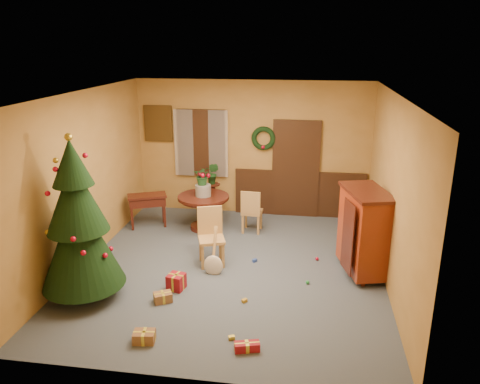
% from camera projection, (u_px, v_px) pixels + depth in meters
% --- Properties ---
extents(room_envelope, '(5.50, 5.50, 5.50)m').
position_uv_depth(room_envelope, '(261.00, 165.00, 10.07)').
color(room_envelope, '#3C4758').
rests_on(room_envelope, ground).
extents(dining_table, '(1.03, 1.03, 0.71)m').
position_uv_depth(dining_table, '(204.00, 206.00, 9.40)').
color(dining_table, black).
rests_on(dining_table, floor).
extents(urn, '(0.31, 0.31, 0.23)m').
position_uv_depth(urn, '(203.00, 190.00, 9.30)').
color(urn, slate).
rests_on(urn, dining_table).
extents(centerpiece_plant, '(0.35, 0.30, 0.39)m').
position_uv_depth(centerpiece_plant, '(203.00, 175.00, 9.21)').
color(centerpiece_plant, '#1E4C23').
rests_on(centerpiece_plant, urn).
extents(chair_near, '(0.54, 0.54, 0.99)m').
position_uv_depth(chair_near, '(211.00, 234.00, 7.96)').
color(chair_near, '#A47D41').
rests_on(chair_near, floor).
extents(chair_far, '(0.41, 0.41, 0.89)m').
position_uv_depth(chair_far, '(251.00, 210.00, 9.23)').
color(chair_far, '#A47D41').
rests_on(chair_far, floor).
extents(guitar, '(0.43, 0.55, 0.73)m').
position_uv_depth(guitar, '(213.00, 253.00, 7.60)').
color(guitar, beige).
rests_on(guitar, floor).
extents(plant_stand, '(0.29, 0.29, 0.76)m').
position_uv_depth(plant_stand, '(213.00, 197.00, 10.03)').
color(plant_stand, black).
rests_on(plant_stand, floor).
extents(stand_plant, '(0.30, 0.26, 0.47)m').
position_uv_depth(stand_plant, '(213.00, 173.00, 9.87)').
color(stand_plant, '#19471E').
rests_on(stand_plant, plant_stand).
extents(christmas_tree, '(1.20, 1.20, 2.49)m').
position_uv_depth(christmas_tree, '(78.00, 223.00, 6.67)').
color(christmas_tree, '#382111').
rests_on(christmas_tree, floor).
extents(writing_desk, '(0.86, 0.65, 0.68)m').
position_uv_depth(writing_desk, '(147.00, 203.00, 9.53)').
color(writing_desk, black).
rests_on(writing_desk, floor).
extents(sideboard, '(0.86, 1.23, 1.43)m').
position_uv_depth(sideboard, '(364.00, 230.00, 7.52)').
color(sideboard, '#511F09').
rests_on(sideboard, floor).
extents(gift_a, '(0.30, 0.24, 0.15)m').
position_uv_depth(gift_a, '(144.00, 337.00, 5.96)').
color(gift_a, brown).
rests_on(gift_a, floor).
extents(gift_b, '(0.29, 0.29, 0.25)m').
position_uv_depth(gift_b, '(176.00, 282.00, 7.21)').
color(gift_b, maroon).
rests_on(gift_b, floor).
extents(gift_c, '(0.31, 0.28, 0.14)m').
position_uv_depth(gift_c, '(163.00, 297.00, 6.87)').
color(gift_c, brown).
rests_on(gift_c, floor).
extents(gift_d, '(0.34, 0.21, 0.11)m').
position_uv_depth(gift_d, '(247.00, 347.00, 5.79)').
color(gift_d, maroon).
rests_on(gift_d, floor).
extents(toy_a, '(0.09, 0.09, 0.05)m').
position_uv_depth(toy_a, '(255.00, 260.00, 8.12)').
color(toy_a, '#2543A1').
rests_on(toy_a, floor).
extents(toy_b, '(0.06, 0.06, 0.06)m').
position_uv_depth(toy_b, '(308.00, 282.00, 7.38)').
color(toy_b, '#268E3C').
rests_on(toy_b, floor).
extents(toy_c, '(0.09, 0.09, 0.05)m').
position_uv_depth(toy_c, '(244.00, 301.00, 6.87)').
color(toy_c, gold).
rests_on(toy_c, floor).
extents(toy_d, '(0.06, 0.06, 0.06)m').
position_uv_depth(toy_d, '(317.00, 259.00, 8.17)').
color(toy_d, red).
rests_on(toy_d, floor).
extents(toy_e, '(0.09, 0.08, 0.05)m').
position_uv_depth(toy_e, '(232.00, 338.00, 6.01)').
color(toy_e, gold).
rests_on(toy_e, floor).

